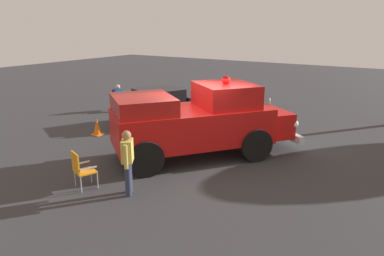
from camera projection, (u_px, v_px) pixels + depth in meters
ground_plane at (201, 158)px, 11.66m from camera, size 60.00×60.00×0.00m
vintage_fire_truck at (199, 121)px, 11.50m from camera, size 5.32×6.05×2.59m
classic_hot_rod at (166, 104)px, 15.98m from camera, size 3.57×4.73×1.46m
lawn_chair_near_truck at (118, 98)px, 18.03m from camera, size 0.61×0.62×1.02m
lawn_chair_by_car at (81, 168)px, 9.31m from camera, size 0.64×0.64×1.02m
lawn_chair_spare at (267, 109)px, 15.83m from camera, size 0.63×0.63×1.02m
spectator_seated at (119, 97)px, 17.90m from camera, size 0.61×0.50×1.29m
spectator_standing at (128, 158)px, 8.91m from camera, size 0.45×0.58×1.68m
traffic_cone at (97, 127)px, 14.01m from camera, size 0.40×0.40×0.64m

